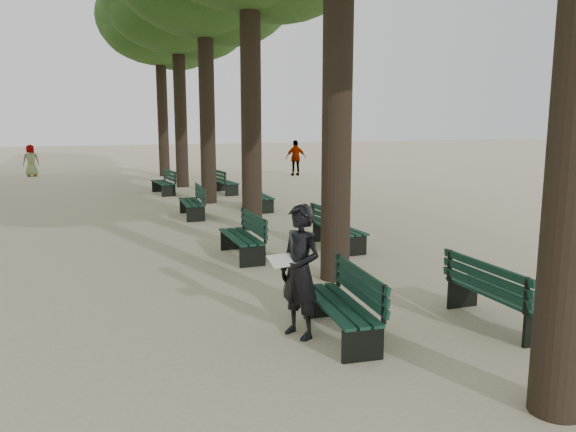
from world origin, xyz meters
name	(u,v)px	position (x,y,z in m)	size (l,w,h in m)	color
ground	(330,355)	(0.00, 0.00, 0.00)	(120.00, 120.00, 0.00)	beige
tree_central_5	(159,19)	(1.50, 23.00, 7.65)	(6.00, 6.00, 9.95)	#33261C
bench_left_0	(340,317)	(0.37, 0.48, 0.27)	(0.75, 1.85, 0.92)	black
bench_left_1	(242,245)	(0.37, 5.09, 0.27)	(0.59, 1.81, 0.92)	black
bench_left_2	(192,208)	(0.37, 10.32, 0.27)	(0.67, 1.83, 0.92)	black
bench_left_3	(163,187)	(0.37, 15.87, 0.27)	(0.74, 1.85, 0.92)	black
bench_right_0	(498,306)	(2.63, 0.11, 0.27)	(0.60, 1.81, 0.92)	black
bench_right_1	(338,236)	(2.63, 5.19, 0.27)	(0.61, 1.81, 0.92)	black
bench_right_2	(259,201)	(2.63, 10.96, 0.27)	(0.65, 1.82, 0.92)	black
bench_right_3	(225,187)	(2.63, 15.18, 0.27)	(0.70, 1.84, 0.92)	black
man_with_map	(300,271)	(-0.11, 0.70, 0.88)	(0.74, 0.79, 1.76)	black
pedestrian_d	(31,161)	(-4.80, 25.13, 0.80)	(0.78, 0.32, 1.60)	#262628
pedestrian_c	(296,158)	(7.80, 20.79, 0.90)	(1.06, 0.36, 1.80)	#262628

